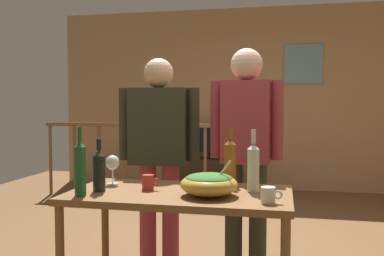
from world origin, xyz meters
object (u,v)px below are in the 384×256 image
(framed_picture, at_px, (303,64))
(wine_bottle_clear, at_px, (253,166))
(wine_bottle_green, at_px, (80,168))
(mug_red, at_px, (148,182))
(person_standing_left, at_px, (159,144))
(salad_bowl, at_px, (209,183))
(wine_bottle_amber, at_px, (230,161))
(mug_white, at_px, (269,195))
(stair_railing, at_px, (181,152))
(flat_screen_tv, at_px, (209,140))
(wine_glass, at_px, (113,164))
(serving_table, at_px, (180,205))
(tv_console, at_px, (210,175))
(person_standing_right, at_px, (246,143))
(wine_bottle_dark, at_px, (99,170))

(framed_picture, distance_m, wine_bottle_clear, 4.13)
(framed_picture, distance_m, wine_bottle_green, 4.64)
(mug_red, bearing_deg, person_standing_left, 101.09)
(salad_bowl, xyz_separation_m, wine_bottle_green, (-0.72, -0.15, 0.09))
(wine_bottle_green, xyz_separation_m, wine_bottle_amber, (0.80, 0.49, -0.01))
(salad_bowl, relative_size, mug_white, 2.89)
(stair_railing, distance_m, flat_screen_tv, 0.74)
(wine_bottle_amber, bearing_deg, wine_glass, -171.34)
(framed_picture, bearing_deg, salad_bowl, -99.46)
(framed_picture, bearing_deg, wine_glass, -109.18)
(salad_bowl, height_order, wine_bottle_amber, wine_bottle_amber)
(wine_glass, xyz_separation_m, mug_white, (1.01, -0.34, -0.09))
(serving_table, distance_m, wine_glass, 0.55)
(tv_console, bearing_deg, salad_bowl, -80.46)
(wine_bottle_clear, distance_m, mug_white, 0.33)
(stair_railing, height_order, tv_console, stair_railing)
(stair_railing, distance_m, mug_red, 3.12)
(mug_white, bearing_deg, flat_screen_tv, 104.03)
(tv_console, distance_m, wine_bottle_green, 4.08)
(person_standing_left, relative_size, person_standing_right, 0.97)
(framed_picture, distance_m, wine_bottle_amber, 3.99)
(stair_railing, relative_size, wine_bottle_green, 7.83)
(stair_railing, relative_size, wine_bottle_dark, 9.82)
(wine_bottle_dark, bearing_deg, tv_console, 89.77)
(wine_bottle_amber, bearing_deg, person_standing_left, 144.12)
(tv_console, bearing_deg, person_standing_left, -87.65)
(wine_bottle_clear, distance_m, mug_red, 0.64)
(mug_red, bearing_deg, tv_console, 93.96)
(flat_screen_tv, relative_size, wine_bottle_green, 1.68)
(mug_red, bearing_deg, serving_table, -1.56)
(wine_glass, distance_m, wine_bottle_clear, 0.92)
(salad_bowl, bearing_deg, wine_bottle_dark, -179.44)
(salad_bowl, bearing_deg, mug_red, 167.01)
(stair_railing, bearing_deg, flat_screen_tv, 68.47)
(person_standing_right, bearing_deg, wine_glass, 37.18)
(framed_picture, height_order, person_standing_right, framed_picture)
(wine_glass, xyz_separation_m, wine_bottle_green, (-0.04, -0.38, 0.03))
(flat_screen_tv, distance_m, mug_red, 3.76)
(stair_railing, height_order, mug_red, stair_railing)
(wine_bottle_clear, height_order, wine_bottle_green, wine_bottle_green)
(stair_railing, xyz_separation_m, salad_bowl, (0.92, -3.16, 0.19))
(stair_railing, bearing_deg, framed_picture, 31.92)
(wine_bottle_green, height_order, wine_bottle_amber, wine_bottle_green)
(wine_glass, relative_size, person_standing_left, 0.12)
(flat_screen_tv, bearing_deg, tv_console, 90.00)
(tv_console, xyz_separation_m, wine_bottle_dark, (-0.02, -3.88, 0.65))
(wine_bottle_green, height_order, person_standing_right, person_standing_right)
(wine_bottle_amber, height_order, wine_bottle_dark, wine_bottle_amber)
(mug_white, bearing_deg, wine_bottle_dark, 173.72)
(stair_railing, xyz_separation_m, wine_glass, (0.24, -2.93, 0.25))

